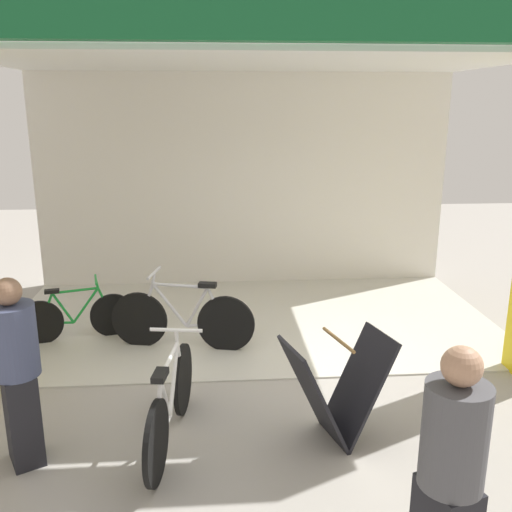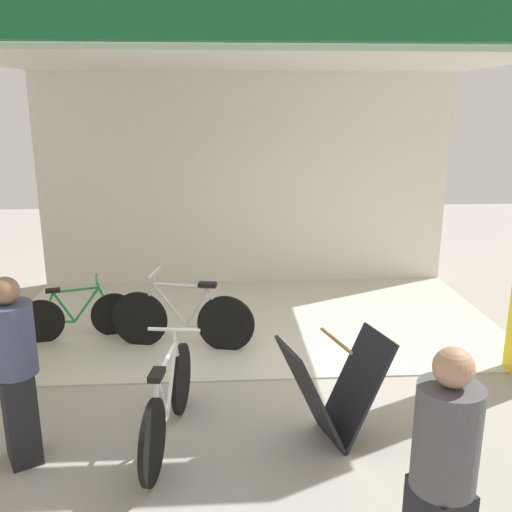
# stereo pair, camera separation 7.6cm
# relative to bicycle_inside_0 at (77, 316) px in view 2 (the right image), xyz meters

# --- Properties ---
(ground_plane) EXTENTS (20.98, 20.98, 0.00)m
(ground_plane) POSITION_rel_bicycle_inside_0_xyz_m (2.21, -1.24, -0.31)
(ground_plane) COLOR #9E9991
(ground_plane) RESTS_ON ground
(shop_facade) EXTENTS (6.69, 3.80, 4.26)m
(shop_facade) POSITION_rel_bicycle_inside_0_xyz_m (2.21, 0.54, 1.96)
(shop_facade) COLOR beige
(shop_facade) RESTS_ON ground
(bicycle_inside_0) EXTENTS (1.40, 0.43, 0.79)m
(bicycle_inside_0) POSITION_rel_bicycle_inside_0_xyz_m (0.00, 0.00, 0.00)
(bicycle_inside_0) COLOR black
(bicycle_inside_0) RESTS_ON ground
(bicycle_inside_1) EXTENTS (1.73, 0.50, 0.96)m
(bicycle_inside_1) POSITION_rel_bicycle_inside_0_xyz_m (1.33, -0.35, 0.07)
(bicycle_inside_1) COLOR black
(bicycle_inside_1) RESTS_ON ground
(bicycle_parked_0) EXTENTS (0.47, 1.70, 0.94)m
(bicycle_parked_0) POSITION_rel_bicycle_inside_0_xyz_m (1.33, -2.31, 0.06)
(bicycle_parked_0) COLOR black
(bicycle_parked_0) RESTS_ON ground
(sandwich_board_sign) EXTENTS (1.02, 0.76, 0.96)m
(sandwich_board_sign) POSITION_rel_bicycle_inside_0_xyz_m (2.76, -2.35, 0.16)
(sandwich_board_sign) COLOR black
(sandwich_board_sign) RESTS_ON ground
(pedestrian_0) EXTENTS (0.43, 0.43, 1.71)m
(pedestrian_0) POSITION_rel_bicycle_inside_0_xyz_m (2.96, -4.19, 0.57)
(pedestrian_0) COLOR black
(pedestrian_0) RESTS_ON ground
(pedestrian_1) EXTENTS (0.49, 0.49, 1.59)m
(pedestrian_1) POSITION_rel_bicycle_inside_0_xyz_m (0.15, -2.48, 0.51)
(pedestrian_1) COLOR black
(pedestrian_1) RESTS_ON ground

